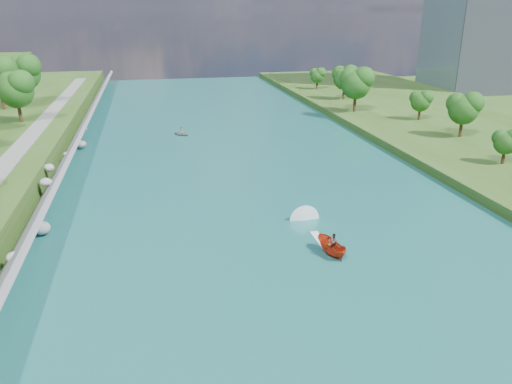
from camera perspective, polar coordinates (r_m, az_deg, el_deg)
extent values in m
plane|color=#2D5119|center=(50.12, 4.07, -7.76)|extent=(260.00, 260.00, 0.00)
cube|color=#185B59|center=(67.88, -0.56, 0.02)|extent=(55.00, 240.00, 0.10)
cube|color=slate|center=(67.38, -22.65, -0.17)|extent=(3.54, 236.00, 4.05)
ellipsoid|color=gray|center=(51.97, -25.96, -6.71)|extent=(1.36, 1.30, 1.00)
ellipsoid|color=gray|center=(59.48, -23.27, -3.82)|extent=(1.82, 1.86, 1.43)
ellipsoid|color=gray|center=(69.54, -22.89, 1.05)|extent=(1.57, 1.54, 1.08)
ellipsoid|color=gray|center=(74.82, -22.59, 2.57)|extent=(1.46, 1.45, 1.13)
ellipsoid|color=gray|center=(84.90, -20.84, 4.09)|extent=(1.04, 0.90, 0.65)
ellipsoid|color=gray|center=(93.95, -19.34, 5.17)|extent=(1.77, 2.16, 1.26)
ellipsoid|color=gray|center=(103.37, -19.07, 6.89)|extent=(1.29, 1.43, 0.93)
ellipsoid|color=#164813|center=(103.45, -25.69, 10.27)|extent=(6.72, 6.72, 11.19)
ellipsoid|color=#164813|center=(123.56, -24.99, 12.04)|extent=(7.60, 7.60, 12.67)
ellipsoid|color=#164813|center=(83.30, 26.64, 4.96)|extent=(3.74, 3.74, 6.23)
ellipsoid|color=#164813|center=(98.06, 22.61, 8.57)|extent=(5.73, 5.73, 9.55)
ellipsoid|color=#164813|center=(111.06, 18.29, 9.69)|extent=(4.35, 4.35, 7.24)
ellipsoid|color=#164813|center=(116.22, 11.35, 11.83)|extent=(6.98, 6.98, 11.64)
ellipsoid|color=#164813|center=(132.26, 10.08, 12.57)|extent=(6.11, 6.11, 10.18)
ellipsoid|color=#164813|center=(149.14, 7.03, 12.97)|extent=(4.28, 4.28, 7.14)
imported|color=#B52A0E|center=(51.13, 8.58, -6.19)|extent=(2.60, 4.58, 1.67)
imported|color=#66605B|center=(50.49, 8.33, -6.04)|extent=(0.70, 0.54, 1.73)
imported|color=#66605B|center=(51.57, 8.93, -5.56)|extent=(0.90, 0.77, 1.62)
cube|color=white|center=(54.00, 7.44, -5.58)|extent=(0.90, 5.00, 0.06)
imported|color=gray|center=(99.73, -8.46, 6.63)|extent=(3.90, 3.92, 0.67)
imported|color=#66605B|center=(99.58, -8.48, 6.98)|extent=(0.82, 0.67, 1.44)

